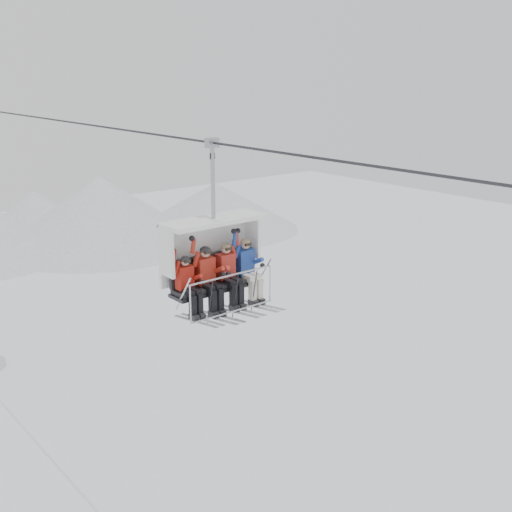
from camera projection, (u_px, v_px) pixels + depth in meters
haul_cable at (256, 149)px, 13.29m from camera, size 0.06×50.00×0.06m
chairlift_carrier at (211, 252)px, 15.27m from camera, size 2.54×1.17×3.98m
skier_far_left at (188, 284)px, 14.63m from camera, size 0.37×1.69×1.51m
skier_center_left at (208, 276)px, 14.97m from camera, size 0.44×1.69×1.72m
skier_center_right at (228, 272)px, 15.34m from camera, size 0.43×1.69×1.68m
skier_far_right at (247, 267)px, 15.70m from camera, size 0.43×1.69×1.69m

